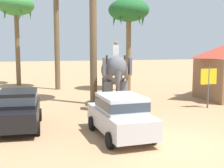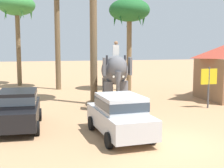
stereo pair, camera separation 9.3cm
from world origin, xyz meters
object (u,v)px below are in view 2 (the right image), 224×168
object	(u,v)px
palm_tree_far_back	(129,12)
signboard_yellow	(209,79)
car_parked_far_side	(18,108)
palm_tree_behind_elephant	(17,8)
elephant_with_mahout	(115,73)
car_sedan_foreground	(120,114)

from	to	relation	value
palm_tree_far_back	signboard_yellow	world-z (taller)	palm_tree_far_back
car_parked_far_side	palm_tree_behind_elephant	world-z (taller)	palm_tree_behind_elephant
car_parked_far_side	palm_tree_behind_elephant	size ratio (longest dim) A/B	0.52
elephant_with_mahout	palm_tree_far_back	bearing A→B (deg)	66.16
car_parked_far_side	elephant_with_mahout	xyz separation A→B (m)	(5.33, 3.86, 1.06)
car_parked_far_side	car_sedan_foreground	bearing A→B (deg)	-28.84
signboard_yellow	palm_tree_far_back	bearing A→B (deg)	108.03
car_sedan_foreground	signboard_yellow	size ratio (longest dim) A/B	1.76
elephant_with_mahout	car_parked_far_side	bearing A→B (deg)	-144.14
car_sedan_foreground	elephant_with_mahout	distance (m)	6.30
palm_tree_behind_elephant	palm_tree_far_back	size ratio (longest dim) A/B	1.10
car_parked_far_side	palm_tree_far_back	xyz separation A→B (m)	(7.97, 9.81, 5.24)
palm_tree_far_back	signboard_yellow	bearing A→B (deg)	-71.97
elephant_with_mahout	signboard_yellow	bearing A→B (deg)	-19.04
car_sedan_foreground	car_parked_far_side	bearing A→B (deg)	151.16
car_parked_far_side	palm_tree_far_back	distance (m)	13.68
car_parked_far_side	signboard_yellow	distance (m)	10.71
car_parked_far_side	elephant_with_mahout	world-z (taller)	elephant_with_mahout
palm_tree_far_back	car_sedan_foreground	bearing A→B (deg)	-108.13
palm_tree_behind_elephant	signboard_yellow	world-z (taller)	palm_tree_behind_elephant
car_sedan_foreground	car_parked_far_side	size ratio (longest dim) A/B	1.01
car_sedan_foreground	palm_tree_behind_elephant	world-z (taller)	palm_tree_behind_elephant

